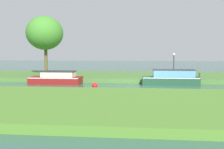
# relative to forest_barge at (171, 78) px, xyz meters

# --- Properties ---
(ground_plane) EXTENTS (120.00, 120.00, 0.00)m
(ground_plane) POSITION_rel_forest_barge_xyz_m (-2.68, -1.20, -0.61)
(ground_plane) COLOR #32594E
(riverbank_far) EXTENTS (72.00, 10.00, 0.40)m
(riverbank_far) POSITION_rel_forest_barge_xyz_m (-2.68, 5.80, -0.41)
(riverbank_far) COLOR #4A7534
(riverbank_far) RESTS_ON ground_plane
(riverbank_near) EXTENTS (72.00, 10.00, 0.40)m
(riverbank_near) POSITION_rel_forest_barge_xyz_m (-2.68, -10.20, -0.41)
(riverbank_near) COLOR #4E7F2C
(riverbank_near) RESTS_ON ground_plane
(forest_barge) EXTENTS (5.04, 1.52, 1.40)m
(forest_barge) POSITION_rel_forest_barge_xyz_m (0.00, 0.00, 0.00)
(forest_barge) COLOR #1D452D
(forest_barge) RESTS_ON ground_plane
(maroon_narrowboat) EXTENTS (4.78, 2.12, 1.19)m
(maroon_narrowboat) POSITION_rel_forest_barge_xyz_m (-10.62, 0.00, -0.11)
(maroon_narrowboat) COLOR maroon
(maroon_narrowboat) RESTS_ON ground_plane
(willow_tree_left) EXTENTS (4.00, 4.59, 6.53)m
(willow_tree_left) POSITION_rel_forest_barge_xyz_m (-13.38, 4.68, 4.43)
(willow_tree_left) COLOR brown
(willow_tree_left) RESTS_ON riverbank_far
(lamp_post) EXTENTS (0.24, 0.24, 2.46)m
(lamp_post) POSITION_rel_forest_barge_xyz_m (0.46, 2.18, 1.37)
(lamp_post) COLOR #333338
(lamp_post) RESTS_ON riverbank_far
(mooring_post_near) EXTENTS (0.16, 0.16, 0.64)m
(mooring_post_near) POSITION_rel_forest_barge_xyz_m (2.74, 1.29, 0.11)
(mooring_post_near) COLOR #443A2A
(mooring_post_near) RESTS_ON riverbank_far
(channel_buoy) EXTENTS (0.48, 0.48, 0.48)m
(channel_buoy) POSITION_rel_forest_barge_xyz_m (-6.50, -2.94, -0.37)
(channel_buoy) COLOR red
(channel_buoy) RESTS_ON ground_plane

